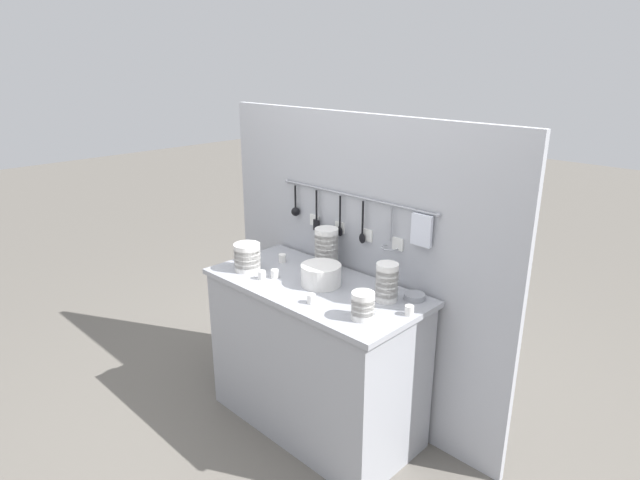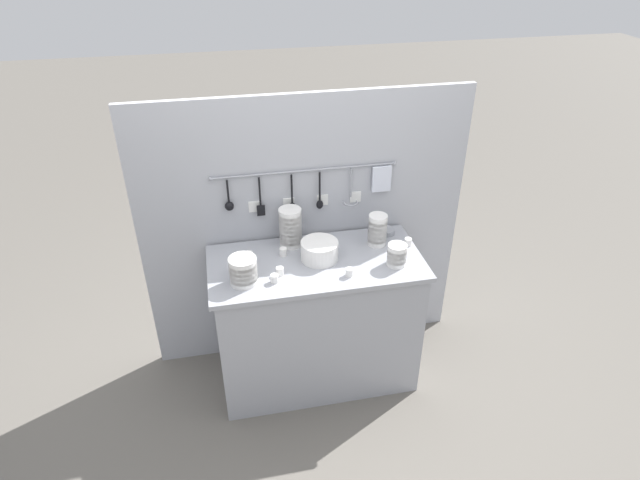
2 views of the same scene
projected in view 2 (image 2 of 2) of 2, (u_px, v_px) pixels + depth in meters
ground_plane at (317, 372)px, 3.68m from camera, size 20.00×20.00×0.00m
counter at (316, 320)px, 3.43m from camera, size 1.29×0.62×0.92m
back_wall at (306, 232)px, 3.48m from camera, size 2.09×0.11×1.84m
bowl_stack_wide_centre at (290, 227)px, 3.29m from camera, size 0.14×0.14×0.25m
bowl_stack_nested_right at (397, 255)px, 3.13m from camera, size 0.11×0.11×0.14m
bowl_stack_tall_left at (377, 230)px, 3.31m from camera, size 0.12×0.12×0.20m
bowl_stack_back_corner at (243, 271)px, 2.97m from camera, size 0.16×0.16×0.16m
plate_stack at (320, 250)px, 3.19m from camera, size 0.23×0.23×0.12m
steel_mixing_bowl at (386, 231)px, 3.46m from camera, size 0.11×0.11×0.03m
cup_back_right at (408, 242)px, 3.33m from camera, size 0.04×0.04×0.05m
cup_beside_plates at (249, 256)px, 3.20m from camera, size 0.04×0.04×0.05m
cup_centre at (349, 272)px, 3.05m from camera, size 0.04×0.04×0.05m
cup_mid_row at (274, 279)px, 3.00m from camera, size 0.04×0.04×0.05m
cup_front_left at (283, 252)px, 3.23m from camera, size 0.04×0.04×0.05m
cup_front_right at (280, 271)px, 3.06m from camera, size 0.04×0.04×0.05m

